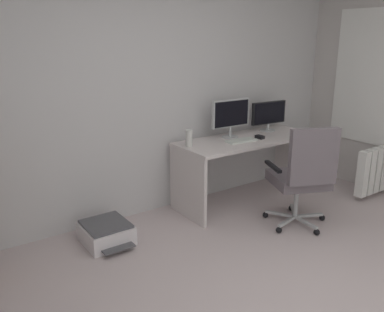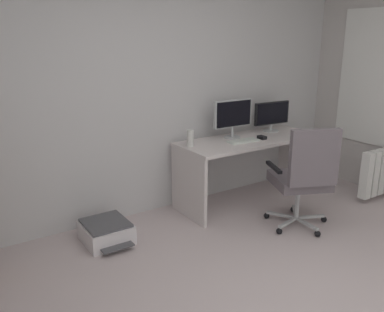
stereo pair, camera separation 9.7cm
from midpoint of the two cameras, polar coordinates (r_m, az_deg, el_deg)
wall_back at (r=4.11m, az=-6.90°, el=9.85°), size 5.26×0.10×2.69m
desk at (r=4.55m, az=8.62°, el=0.23°), size 1.64×0.64×0.73m
monitor_main at (r=4.45m, az=6.40°, el=5.71°), size 0.49×0.18×0.42m
monitor_secondary at (r=4.85m, az=11.72°, el=5.73°), size 0.48×0.18×0.35m
keyboard at (r=4.34m, az=7.84°, el=2.12°), size 0.35×0.15×0.02m
computer_mouse at (r=4.50m, az=10.42°, el=2.59°), size 0.06×0.10×0.03m
desktop_speaker at (r=4.10m, az=0.43°, el=2.52°), size 0.07×0.07×0.17m
office_chair at (r=3.97m, az=16.19°, el=-2.54°), size 0.66×0.69×1.03m
printer at (r=3.84m, az=-11.24°, el=-10.39°), size 0.41×0.52×0.19m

